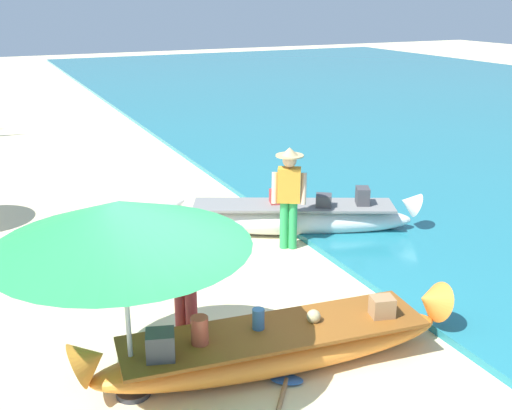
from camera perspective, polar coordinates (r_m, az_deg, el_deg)
The scene contains 7 objects.
ground_plane at distance 6.97m, azimuth -2.23°, elevation -15.23°, with size 80.00×80.00×0.00m, color beige.
boat_orange_foreground at distance 6.90m, azimuth 1.71°, elevation -12.94°, with size 4.38×1.26×0.77m.
boat_white_midground at distance 10.54m, azimuth 3.54°, elevation -1.12°, with size 4.12×2.38×0.83m.
person_vendor_hatted at distance 9.72m, azimuth 3.09°, elevation 1.29°, with size 0.57×0.46×1.68m.
person_tourist_customer at distance 6.96m, azimuth -6.67°, elevation -6.33°, with size 0.51×0.55×1.69m.
patio_umbrella_large at distance 5.87m, azimuth -12.49°, elevation -1.75°, with size 2.48×2.48×2.11m.
paddle at distance 6.38m, azimuth 2.09°, elevation -18.52°, with size 1.18×1.48×0.05m.
Camera 1 is at (-2.20, -5.33, 3.91)m, focal length 42.98 mm.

